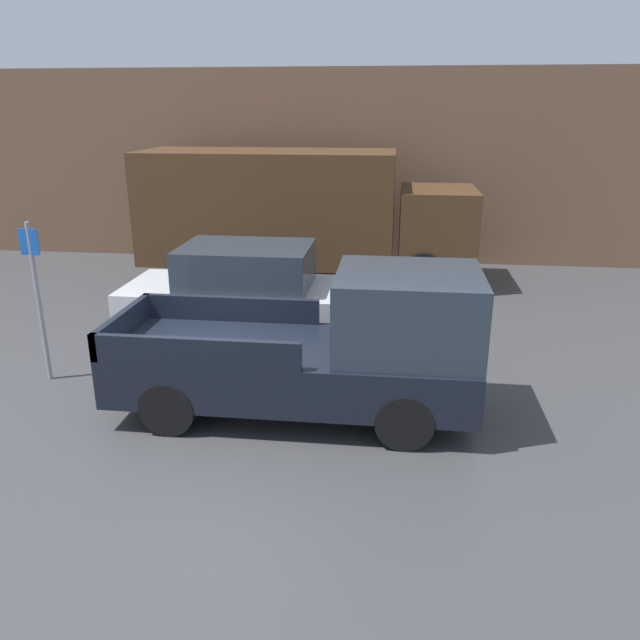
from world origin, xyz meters
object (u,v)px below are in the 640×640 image
at_px(car, 243,293).
at_px(newspaper_box, 213,241).
at_px(parking_sign, 38,294).
at_px(pickup_truck, 328,349).
at_px(delivery_truck, 296,211).

bearing_deg(car, newspaper_box, 111.12).
distance_m(parking_sign, newspaper_box, 8.59).
bearing_deg(newspaper_box, car, -68.88).
distance_m(car, parking_sign, 3.52).
xyz_separation_m(pickup_truck, car, (-1.90, 2.82, -0.08)).
bearing_deg(parking_sign, car, 39.05).
relative_size(pickup_truck, car, 1.18).
height_order(pickup_truck, newspaper_box, pickup_truck).
bearing_deg(car, delivery_truck, 86.26).
bearing_deg(delivery_truck, car, -93.74).
xyz_separation_m(parking_sign, newspaper_box, (0.25, 8.54, -0.92)).
xyz_separation_m(delivery_truck, newspaper_box, (-2.74, 1.89, -1.21)).
height_order(pickup_truck, delivery_truck, delivery_truck).
relative_size(parking_sign, newspaper_box, 2.47).
relative_size(pickup_truck, newspaper_box, 4.89).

